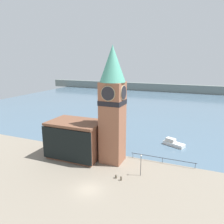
{
  "coord_description": "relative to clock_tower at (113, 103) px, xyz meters",
  "views": [
    {
      "loc": [
        15.04,
        -26.77,
        19.83
      ],
      "look_at": [
        0.61,
        8.06,
        10.8
      ],
      "focal_mm": 35.0,
      "sensor_mm": 36.0,
      "label": 1
    }
  ],
  "objects": [
    {
      "name": "lamp_post",
      "position": [
        6.75,
        -3.47,
        -9.21
      ],
      "size": [
        0.32,
        0.32,
        3.94
      ],
      "color": "#2D2D33",
      "rests_on": "ground_plane"
    },
    {
      "name": "ground_plane",
      "position": [
        0.38,
        -10.73,
        -11.96
      ],
      "size": [
        160.0,
        160.0,
        0.0
      ],
      "primitive_type": "plane",
      "color": "gray"
    },
    {
      "name": "pier_railing",
      "position": [
        9.46,
        2.86,
        -10.99
      ],
      "size": [
        12.76,
        0.08,
        1.09
      ],
      "color": "#232328",
      "rests_on": "ground_plane"
    },
    {
      "name": "pier_building",
      "position": [
        -7.92,
        -0.85,
        -8.14
      ],
      "size": [
        10.99,
        7.56,
        7.59
      ],
      "color": "brown",
      "rests_on": "ground_plane"
    },
    {
      "name": "mooring_bollard_far",
      "position": [
        3.09,
        -5.96,
        -11.61
      ],
      "size": [
        0.36,
        0.36,
        0.66
      ],
      "color": "brown",
      "rests_on": "ground_plane"
    },
    {
      "name": "clock_tower",
      "position": [
        0.0,
        0.0,
        0.0
      ],
      "size": [
        4.81,
        4.81,
        22.5
      ],
      "color": "#935B42",
      "rests_on": "ground_plane"
    },
    {
      "name": "boat_near",
      "position": [
        10.24,
        12.94,
        -11.35
      ],
      "size": [
        5.32,
        3.71,
        1.65
      ],
      "rotation": [
        0.0,
        0.0,
        -0.41
      ],
      "color": "silver",
      "rests_on": "water"
    },
    {
      "name": "water",
      "position": [
        0.38,
        63.11,
        -11.96
      ],
      "size": [
        160.0,
        120.0,
        0.0
      ],
      "color": "slate",
      "rests_on": "ground_plane"
    },
    {
      "name": "mooring_bollard_near",
      "position": [
        4.14,
        -6.28,
        -11.55
      ],
      "size": [
        0.3,
        0.3,
        0.76
      ],
      "color": "brown",
      "rests_on": "ground_plane"
    },
    {
      "name": "far_shoreline",
      "position": [
        0.38,
        103.11,
        -9.46
      ],
      "size": [
        180.0,
        3.0,
        5.0
      ],
      "color": "slate",
      "rests_on": "water"
    }
  ]
}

